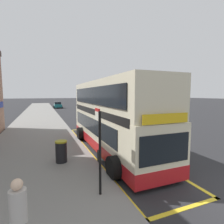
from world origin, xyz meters
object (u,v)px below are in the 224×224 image
object	(u,v)px
double_decker_bus	(111,118)
bus_stop_sign	(99,145)
parked_car_teal_ahead	(58,105)
parked_car_maroon_behind	(86,104)
litter_bin	(61,151)
pedestrian_waiting_near_sign	(19,217)

from	to	relation	value
double_decker_bus	bus_stop_sign	bearing A→B (deg)	-115.58
double_decker_bus	parked_car_teal_ahead	xyz separation A→B (m)	(-0.31, 36.69, -1.26)
bus_stop_sign	parked_car_maroon_behind	bearing A→B (deg)	77.28
bus_stop_sign	parked_car_teal_ahead	size ratio (longest dim) A/B	0.70
bus_stop_sign	litter_bin	world-z (taller)	bus_stop_sign
double_decker_bus	pedestrian_waiting_near_sign	xyz separation A→B (m)	(-4.62, -6.65, -0.95)
litter_bin	bus_stop_sign	bearing A→B (deg)	-74.53
pedestrian_waiting_near_sign	parked_car_teal_ahead	bearing A→B (deg)	84.33
parked_car_teal_ahead	pedestrian_waiting_near_sign	world-z (taller)	pedestrian_waiting_near_sign
bus_stop_sign	litter_bin	size ratio (longest dim) A/B	2.68
pedestrian_waiting_near_sign	bus_stop_sign	bearing A→B (deg)	37.97
parked_car_maroon_behind	litter_bin	world-z (taller)	parked_car_maroon_behind
double_decker_bus	bus_stop_sign	distance (m)	5.40
double_decker_bus	parked_car_maroon_behind	bearing A→B (deg)	79.07
parked_car_teal_ahead	pedestrian_waiting_near_sign	xyz separation A→B (m)	(-4.31, -43.34, 0.31)
double_decker_bus	litter_bin	xyz separation A→B (m)	(-3.27, -1.47, -1.37)
double_decker_bus	parked_car_teal_ahead	bearing A→B (deg)	90.48
parked_car_teal_ahead	litter_bin	world-z (taller)	parked_car_teal_ahead
double_decker_bus	pedestrian_waiting_near_sign	distance (m)	8.15
bus_stop_sign	litter_bin	xyz separation A→B (m)	(-0.94, 3.40, -1.15)
parked_car_teal_ahead	parked_car_maroon_behind	bearing A→B (deg)	6.37
pedestrian_waiting_near_sign	double_decker_bus	bearing A→B (deg)	55.25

